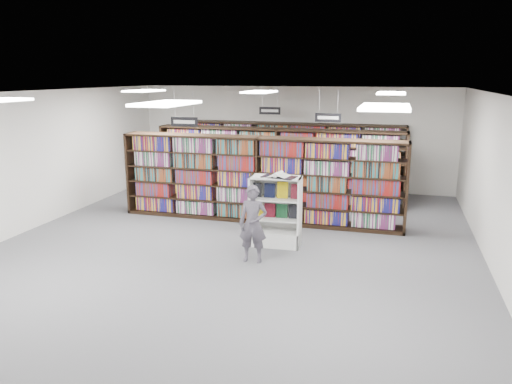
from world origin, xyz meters
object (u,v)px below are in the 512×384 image
(open_book, at_px, (279,176))
(shopper, at_px, (253,224))
(endcap_display, at_px, (276,222))
(bookshelf_row_near, at_px, (259,180))

(open_book, bearing_deg, shopper, -95.12)
(open_book, distance_m, shopper, 1.29)
(open_book, bearing_deg, endcap_display, 142.25)
(bookshelf_row_near, relative_size, shopper, 4.63)
(bookshelf_row_near, bearing_deg, endcap_display, -63.59)
(bookshelf_row_near, relative_size, open_book, 9.37)
(bookshelf_row_near, height_order, endcap_display, bookshelf_row_near)
(bookshelf_row_near, height_order, shopper, bookshelf_row_near)
(bookshelf_row_near, height_order, open_book, bookshelf_row_near)
(endcap_display, bearing_deg, open_book, -50.55)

